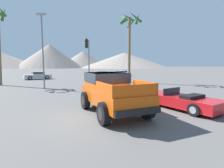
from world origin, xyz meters
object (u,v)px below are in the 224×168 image
object	(u,v)px
traffic_light_main	(88,53)
palm_tree_tall	(130,31)
orange_pickup_truck	(111,90)
parked_car_silver	(38,75)
street_lamp_post	(43,44)
red_convertible_car	(179,100)
parked_car_white	(122,73)
parked_car_dark	(103,74)

from	to	relation	value
traffic_light_main	palm_tree_tall	bearing A→B (deg)	122.21
orange_pickup_truck	parked_car_silver	distance (m)	23.29
orange_pickup_truck	street_lamp_post	size ratio (longest dim) A/B	0.72
parked_car_silver	traffic_light_main	bearing A→B (deg)	-165.42
palm_tree_tall	street_lamp_post	bearing A→B (deg)	-148.44
orange_pickup_truck	street_lamp_post	xyz separation A→B (m)	(-6.23, 8.81, 3.29)
red_convertible_car	parked_car_white	size ratio (longest dim) A/B	0.99
parked_car_dark	red_convertible_car	bearing A→B (deg)	-96.15
parked_car_white	traffic_light_main	world-z (taller)	traffic_light_main
orange_pickup_truck	traffic_light_main	size ratio (longest dim) A/B	0.99
parked_car_silver	palm_tree_tall	size ratio (longest dim) A/B	0.49
traffic_light_main	orange_pickup_truck	bearing A→B (deg)	10.27
red_convertible_car	street_lamp_post	bearing A→B (deg)	110.40
orange_pickup_truck	palm_tree_tall	size ratio (longest dim) A/B	0.58
red_convertible_car	palm_tree_tall	xyz separation A→B (m)	(-0.69, 14.05, 6.35)
street_lamp_post	parked_car_silver	bearing A→B (deg)	112.46
parked_car_dark	traffic_light_main	distance (m)	12.90
parked_car_dark	street_lamp_post	distance (m)	16.45
red_convertible_car	orange_pickup_truck	bearing A→B (deg)	157.64
parked_car_silver	traffic_light_main	size ratio (longest dim) A/B	0.83
red_convertible_car	traffic_light_main	bearing A→B (deg)	88.55
orange_pickup_truck	palm_tree_tall	distance (m)	15.99
parked_car_dark	parked_car_white	xyz separation A→B (m)	(4.21, 5.22, 0.00)
parked_car_silver	parked_car_white	size ratio (longest dim) A/B	0.91
red_convertible_car	traffic_light_main	distance (m)	12.71
red_convertible_car	parked_car_silver	distance (m)	24.93
orange_pickup_truck	parked_car_dark	distance (m)	23.70
parked_car_dark	parked_car_silver	world-z (taller)	parked_car_silver
red_convertible_car	parked_car_dark	world-z (taller)	parked_car_dark
orange_pickup_truck	street_lamp_post	world-z (taller)	street_lamp_post
parked_car_silver	red_convertible_car	bearing A→B (deg)	-172.94
parked_car_dark	traffic_light_main	size ratio (longest dim) A/B	0.89
parked_car_dark	parked_car_silver	size ratio (longest dim) A/B	1.07
parked_car_white	traffic_light_main	xyz separation A→B (m)	(-5.88, -17.62, 3.14)
parked_car_dark	palm_tree_tall	bearing A→B (deg)	-85.07
red_convertible_car	palm_tree_tall	size ratio (longest dim) A/B	0.53
parked_car_silver	street_lamp_post	world-z (taller)	street_lamp_post
parked_car_silver	orange_pickup_truck	bearing A→B (deg)	178.52
traffic_light_main	parked_car_dark	bearing A→B (deg)	172.31
palm_tree_tall	traffic_light_main	bearing A→B (deg)	-147.79
orange_pickup_truck	parked_car_silver	bearing A→B (deg)	98.11
red_convertible_car	traffic_light_main	size ratio (longest dim) A/B	0.90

